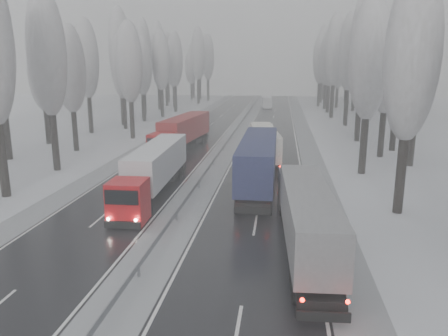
% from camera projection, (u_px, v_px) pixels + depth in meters
% --- Properties ---
extents(ground, '(260.00, 260.00, 0.00)m').
position_uv_depth(ground, '(107.00, 324.00, 17.58)').
color(ground, silver).
rests_on(ground, ground).
extents(carriageway_right, '(7.50, 200.00, 0.03)m').
position_uv_depth(carriageway_right, '(266.00, 164.00, 45.85)').
color(carriageway_right, black).
rests_on(carriageway_right, ground).
extents(carriageway_left, '(7.50, 200.00, 0.03)m').
position_uv_depth(carriageway_left, '(168.00, 161.00, 47.17)').
color(carriageway_left, black).
rests_on(carriageway_left, ground).
extents(median_slush, '(3.00, 200.00, 0.04)m').
position_uv_depth(median_slush, '(216.00, 162.00, 46.51)').
color(median_slush, '#95989C').
rests_on(median_slush, ground).
extents(shoulder_right, '(2.40, 200.00, 0.04)m').
position_uv_depth(shoulder_right, '(314.00, 165.00, 45.22)').
color(shoulder_right, '#95989C').
rests_on(shoulder_right, ground).
extents(shoulder_left, '(2.40, 200.00, 0.04)m').
position_uv_depth(shoulder_left, '(124.00, 159.00, 47.80)').
color(shoulder_left, '#95989C').
rests_on(shoulder_left, ground).
extents(median_guardrail, '(0.12, 200.00, 0.76)m').
position_uv_depth(median_guardrail, '(216.00, 157.00, 46.36)').
color(median_guardrail, slate).
rests_on(median_guardrail, ground).
extents(tree_16, '(3.60, 3.60, 16.53)m').
position_uv_depth(tree_16, '(412.00, 57.00, 28.31)').
color(tree_16, black).
rests_on(tree_16, ground).
extents(tree_18, '(3.60, 3.60, 16.58)m').
position_uv_depth(tree_18, '(370.00, 58.00, 39.33)').
color(tree_18, black).
rests_on(tree_18, ground).
extents(tree_19, '(3.60, 3.60, 14.57)m').
position_uv_depth(tree_19, '(419.00, 72.00, 42.79)').
color(tree_19, black).
rests_on(tree_19, ground).
extents(tree_20, '(3.60, 3.60, 15.71)m').
position_uv_depth(tree_20, '(388.00, 65.00, 46.87)').
color(tree_20, black).
rests_on(tree_20, ground).
extents(tree_21, '(3.60, 3.60, 18.62)m').
position_uv_depth(tree_21, '(401.00, 48.00, 50.02)').
color(tree_21, black).
rests_on(tree_21, ground).
extents(tree_22, '(3.60, 3.60, 15.86)m').
position_uv_depth(tree_22, '(362.00, 64.00, 57.03)').
color(tree_22, black).
rests_on(tree_22, ground).
extents(tree_23, '(3.60, 3.60, 13.55)m').
position_uv_depth(tree_23, '(403.00, 75.00, 60.43)').
color(tree_23, black).
rests_on(tree_23, ground).
extents(tree_24, '(3.60, 3.60, 20.49)m').
position_uv_depth(tree_24, '(363.00, 42.00, 61.46)').
color(tree_24, black).
rests_on(tree_24, ground).
extents(tree_25, '(3.60, 3.60, 19.44)m').
position_uv_depth(tree_25, '(406.00, 48.00, 64.60)').
color(tree_25, black).
rests_on(tree_25, ground).
extents(tree_26, '(3.60, 3.60, 18.78)m').
position_uv_depth(tree_26, '(350.00, 52.00, 71.64)').
color(tree_26, black).
rests_on(tree_26, ground).
extents(tree_27, '(3.60, 3.60, 17.62)m').
position_uv_depth(tree_27, '(389.00, 57.00, 74.76)').
color(tree_27, black).
rests_on(tree_27, ground).
extents(tree_28, '(3.60, 3.60, 19.62)m').
position_uv_depth(tree_28, '(335.00, 51.00, 81.97)').
color(tree_28, black).
rests_on(tree_28, ground).
extents(tree_29, '(3.60, 3.60, 18.11)m').
position_uv_depth(tree_29, '(371.00, 56.00, 85.12)').
color(tree_29, black).
rests_on(tree_29, ground).
extents(tree_30, '(3.60, 3.60, 17.86)m').
position_uv_depth(tree_30, '(330.00, 58.00, 91.60)').
color(tree_30, black).
rests_on(tree_30, ground).
extents(tree_31, '(3.60, 3.60, 18.58)m').
position_uv_depth(tree_31, '(356.00, 56.00, 94.61)').
color(tree_31, black).
rests_on(tree_31, ground).
extents(tree_32, '(3.60, 3.60, 17.33)m').
position_uv_depth(tree_32, '(327.00, 60.00, 98.91)').
color(tree_32, black).
rests_on(tree_32, ground).
extents(tree_33, '(3.60, 3.60, 14.33)m').
position_uv_depth(tree_33, '(338.00, 68.00, 102.82)').
color(tree_33, black).
rests_on(tree_33, ground).
extents(tree_34, '(3.60, 3.60, 17.63)m').
position_uv_depth(tree_34, '(320.00, 59.00, 105.84)').
color(tree_34, black).
rests_on(tree_34, ground).
extents(tree_35, '(3.60, 3.60, 18.25)m').
position_uv_depth(tree_35, '(357.00, 57.00, 108.44)').
color(tree_35, black).
rests_on(tree_35, ground).
extents(tree_36, '(3.60, 3.60, 20.23)m').
position_uv_depth(tree_36, '(323.00, 53.00, 114.78)').
color(tree_36, black).
rests_on(tree_36, ground).
extents(tree_37, '(3.60, 3.60, 16.37)m').
position_uv_depth(tree_37, '(347.00, 63.00, 118.33)').
color(tree_37, black).
rests_on(tree_37, ground).
extents(tree_38, '(3.60, 3.60, 17.97)m').
position_uv_depth(tree_38, '(325.00, 59.00, 125.09)').
color(tree_38, black).
rests_on(tree_38, ground).
extents(tree_39, '(3.60, 3.60, 16.19)m').
position_uv_depth(tree_39, '(333.00, 63.00, 128.85)').
color(tree_39, black).
rests_on(tree_39, ground).
extents(tree_58, '(3.60, 3.60, 17.21)m').
position_uv_depth(tree_58, '(47.00, 54.00, 40.60)').
color(tree_58, black).
rests_on(tree_58, ground).
extents(tree_60, '(3.60, 3.60, 14.84)m').
position_uv_depth(tree_60, '(70.00, 69.00, 50.58)').
color(tree_60, black).
rests_on(tree_60, ground).
extents(tree_61, '(3.60, 3.60, 13.95)m').
position_uv_depth(tree_61, '(42.00, 74.00, 55.30)').
color(tree_61, black).
rests_on(tree_61, ground).
extents(tree_62, '(3.60, 3.60, 16.04)m').
position_uv_depth(tree_62, '(129.00, 63.00, 59.11)').
color(tree_62, black).
rests_on(tree_62, ground).
extents(tree_63, '(3.60, 3.60, 16.88)m').
position_uv_depth(tree_63, '(86.00, 59.00, 63.84)').
color(tree_63, black).
rests_on(tree_63, ground).
extents(tree_64, '(3.60, 3.60, 15.42)m').
position_uv_depth(tree_64, '(122.00, 66.00, 68.41)').
color(tree_64, black).
rests_on(tree_64, ground).
extents(tree_65, '(3.60, 3.60, 19.48)m').
position_uv_depth(tree_65, '(120.00, 49.00, 71.89)').
color(tree_65, black).
rests_on(tree_65, ground).
extents(tree_66, '(3.60, 3.60, 15.23)m').
position_uv_depth(tree_66, '(142.00, 66.00, 77.72)').
color(tree_66, black).
rests_on(tree_66, ground).
extents(tree_67, '(3.60, 3.60, 17.09)m').
position_uv_depth(tree_67, '(141.00, 59.00, 81.47)').
color(tree_67, black).
rests_on(tree_67, ground).
extents(tree_68, '(3.60, 3.60, 16.65)m').
position_uv_depth(tree_68, '(161.00, 61.00, 83.83)').
color(tree_68, black).
rests_on(tree_68, ground).
extents(tree_69, '(3.60, 3.60, 19.35)m').
position_uv_depth(tree_69, '(143.00, 52.00, 87.90)').
color(tree_69, black).
rests_on(tree_69, ground).
extents(tree_70, '(3.60, 3.60, 17.09)m').
position_uv_depth(tree_70, '(175.00, 60.00, 93.45)').
color(tree_70, black).
rests_on(tree_70, ground).
extents(tree_71, '(3.60, 3.60, 19.61)m').
position_uv_depth(tree_71, '(158.00, 53.00, 97.54)').
color(tree_71, black).
rests_on(tree_71, ground).
extents(tree_72, '(3.60, 3.60, 15.11)m').
position_uv_depth(tree_72, '(173.00, 66.00, 103.09)').
color(tree_72, black).
rests_on(tree_72, ground).
extents(tree_73, '(3.60, 3.60, 17.22)m').
position_uv_depth(tree_73, '(166.00, 60.00, 107.00)').
color(tree_73, black).
rests_on(tree_73, ground).
extents(tree_74, '(3.60, 3.60, 19.68)m').
position_uv_depth(tree_74, '(198.00, 54.00, 112.33)').
color(tree_74, black).
rests_on(tree_74, ground).
extents(tree_75, '(3.60, 3.60, 18.60)m').
position_uv_depth(tree_75, '(167.00, 57.00, 117.50)').
color(tree_75, black).
rests_on(tree_75, ground).
extents(tree_76, '(3.60, 3.60, 18.55)m').
position_uv_depth(tree_76, '(208.00, 57.00, 121.43)').
color(tree_76, black).
rests_on(tree_76, ground).
extents(tree_77, '(3.60, 3.60, 14.32)m').
position_uv_depth(tree_77, '(191.00, 67.00, 126.62)').
color(tree_77, black).
rests_on(tree_77, ground).
extents(tree_78, '(3.60, 3.60, 19.55)m').
position_uv_depth(tree_78, '(200.00, 56.00, 128.08)').
color(tree_78, black).
rests_on(tree_78, ground).
extents(tree_79, '(3.60, 3.60, 17.07)m').
position_uv_depth(tree_79, '(193.00, 61.00, 132.65)').
color(tree_79, black).
rests_on(tree_79, ground).
extents(truck_grey_tarp, '(3.08, 14.78, 3.77)m').
position_uv_depth(truck_grey_tarp, '(305.00, 212.00, 24.22)').
color(truck_grey_tarp, '#4A4A4F').
rests_on(truck_grey_tarp, ground).
extents(truck_blue_box, '(2.71, 16.98, 4.35)m').
position_uv_depth(truck_blue_box, '(259.00, 158.00, 36.40)').
color(truck_blue_box, '#1D1C48').
rests_on(truck_blue_box, ground).
extents(truck_cream_box, '(4.08, 14.38, 3.66)m').
position_uv_depth(truck_cream_box, '(263.00, 142.00, 46.52)').
color(truck_cream_box, beige).
rests_on(truck_cream_box, ground).
extents(box_truck_distant, '(2.68, 7.16, 2.62)m').
position_uv_depth(box_truck_distant, '(267.00, 102.00, 103.80)').
color(box_truck_distant, '#ABAEB2').
rests_on(box_truck_distant, ground).
extents(truck_red_white, '(2.72, 14.89, 3.80)m').
position_uv_depth(truck_red_white, '(155.00, 167.00, 34.58)').
color(truck_red_white, '#B60A0F').
rests_on(truck_red_white, ground).
extents(truck_red_red, '(4.16, 15.78, 4.01)m').
position_uv_depth(truck_red_red, '(182.00, 131.00, 52.31)').
color(truck_red_red, '#AA090B').
rests_on(truck_red_red, ground).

